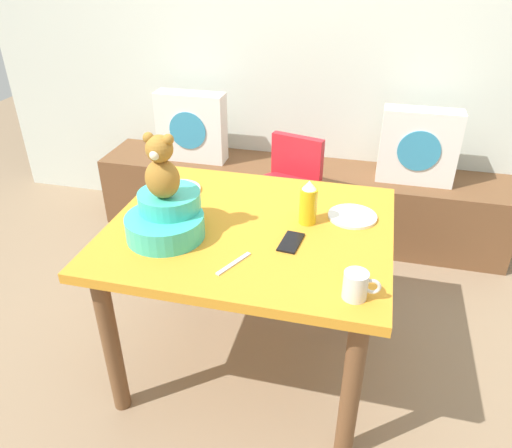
# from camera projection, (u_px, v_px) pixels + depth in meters

# --- Properties ---
(ground_plane) EXTENTS (8.00, 8.00, 0.00)m
(ground_plane) POSITION_uv_depth(u_px,v_px,m) (251.00, 359.00, 2.34)
(ground_plane) COLOR #8C7256
(back_wall) EXTENTS (4.40, 0.10, 2.60)m
(back_wall) POSITION_uv_depth(u_px,v_px,m) (312.00, 21.00, 2.93)
(back_wall) COLOR silver
(back_wall) RESTS_ON ground_plane
(window_bench) EXTENTS (2.60, 0.44, 0.46)m
(window_bench) POSITION_uv_depth(u_px,v_px,m) (297.00, 200.00, 3.25)
(window_bench) COLOR brown
(window_bench) RESTS_ON ground_plane
(pillow_floral_left) EXTENTS (0.44, 0.15, 0.44)m
(pillow_floral_left) POSITION_uv_depth(u_px,v_px,m) (192.00, 127.00, 3.15)
(pillow_floral_left) COLOR white
(pillow_floral_left) RESTS_ON window_bench
(pillow_floral_right) EXTENTS (0.44, 0.15, 0.44)m
(pillow_floral_right) POSITION_uv_depth(u_px,v_px,m) (418.00, 147.00, 2.86)
(pillow_floral_right) COLOR white
(pillow_floral_right) RESTS_ON window_bench
(dining_table) EXTENTS (1.12, 0.95, 0.74)m
(dining_table) POSITION_uv_depth(u_px,v_px,m) (250.00, 249.00, 2.02)
(dining_table) COLOR orange
(dining_table) RESTS_ON ground_plane
(highchair) EXTENTS (0.40, 0.51, 0.79)m
(highchair) POSITION_uv_depth(u_px,v_px,m) (286.00, 189.00, 2.74)
(highchair) COLOR red
(highchair) RESTS_ON ground_plane
(infant_seat_teal) EXTENTS (0.30, 0.33, 0.16)m
(infant_seat_teal) POSITION_uv_depth(u_px,v_px,m) (167.00, 218.00, 1.88)
(infant_seat_teal) COLOR #3AC0AB
(infant_seat_teal) RESTS_ON dining_table
(teddy_bear) EXTENTS (0.13, 0.12, 0.25)m
(teddy_bear) POSITION_uv_depth(u_px,v_px,m) (161.00, 168.00, 1.77)
(teddy_bear) COLOR #A37029
(teddy_bear) RESTS_ON infant_seat_teal
(ketchup_bottle) EXTENTS (0.07, 0.07, 0.18)m
(ketchup_bottle) POSITION_uv_depth(u_px,v_px,m) (308.00, 203.00, 1.95)
(ketchup_bottle) COLOR gold
(ketchup_bottle) RESTS_ON dining_table
(coffee_mug) EXTENTS (0.12, 0.08, 0.09)m
(coffee_mug) POSITION_uv_depth(u_px,v_px,m) (356.00, 285.00, 1.56)
(coffee_mug) COLOR silver
(coffee_mug) RESTS_ON dining_table
(dinner_plate_near) EXTENTS (0.20, 0.20, 0.01)m
(dinner_plate_near) POSITION_uv_depth(u_px,v_px,m) (352.00, 216.00, 2.02)
(dinner_plate_near) COLOR white
(dinner_plate_near) RESTS_ON dining_table
(dinner_plate_far) EXTENTS (0.20, 0.20, 0.01)m
(dinner_plate_far) POSITION_uv_depth(u_px,v_px,m) (178.00, 190.00, 2.23)
(dinner_plate_far) COLOR white
(dinner_plate_far) RESTS_ON dining_table
(cell_phone) EXTENTS (0.09, 0.15, 0.01)m
(cell_phone) POSITION_uv_depth(u_px,v_px,m) (291.00, 242.00, 1.86)
(cell_phone) COLOR black
(cell_phone) RESTS_ON dining_table
(table_fork) EXTENTS (0.09, 0.16, 0.01)m
(table_fork) POSITION_uv_depth(u_px,v_px,m) (234.00, 264.00, 1.74)
(table_fork) COLOR silver
(table_fork) RESTS_ON dining_table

